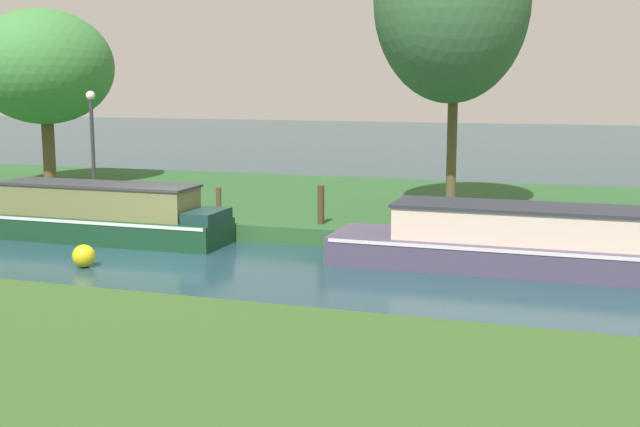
{
  "coord_description": "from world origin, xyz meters",
  "views": [
    {
      "loc": [
        8.4,
        -14.75,
        3.62
      ],
      "look_at": [
        3.1,
        1.2,
        0.9
      ],
      "focal_mm": 45.28,
      "sensor_mm": 36.0,
      "label": 1
    }
  ],
  "objects": [
    {
      "name": "channel_buoy",
      "position": [
        -1.01,
        -1.35,
        0.23
      ],
      "size": [
        0.46,
        0.46,
        0.46
      ],
      "primitive_type": "sphere",
      "color": "yellow",
      "rests_on": "ground_plane"
    },
    {
      "name": "willow_tree_centre",
      "position": [
        5.13,
        5.12,
        5.56
      ],
      "size": [
        3.74,
        4.28,
        7.62
      ],
      "color": "brown",
      "rests_on": "riverbank_far"
    },
    {
      "name": "lamp_post",
      "position": [
        -4.12,
        3.71,
        2.29
      ],
      "size": [
        0.24,
        0.24,
        3.02
      ],
      "color": "#333338",
      "rests_on": "riverbank_far"
    },
    {
      "name": "willow_tree_left",
      "position": [
        -8.03,
        7.03,
        4.12
      ],
      "size": [
        4.25,
        4.62,
        5.54
      ],
      "color": "brown",
      "rests_on": "riverbank_far"
    },
    {
      "name": "ground_plane",
      "position": [
        0.0,
        0.0,
        0.0
      ],
      "size": [
        120.0,
        120.0,
        0.0
      ],
      "primitive_type": "plane",
      "color": "#1F404C"
    },
    {
      "name": "riverbank_far",
      "position": [
        0.0,
        7.0,
        0.2
      ],
      "size": [
        72.0,
        10.0,
        0.4
      ],
      "primitive_type": "cube",
      "color": "#2C5A2C",
      "rests_on": "ground_plane"
    },
    {
      "name": "slate_narrowboat",
      "position": [
        8.56,
        1.2,
        0.55
      ],
      "size": [
        9.94,
        1.9,
        1.27
      ],
      "color": "#4B425C",
      "rests_on": "ground_plane"
    },
    {
      "name": "mooring_post_near",
      "position": [
        2.62,
        2.71,
        0.85
      ],
      "size": [
        0.16,
        0.16,
        0.9
      ],
      "primitive_type": "cylinder",
      "color": "#443322",
      "rests_on": "riverbank_far"
    },
    {
      "name": "forest_barge",
      "position": [
        -2.22,
        1.2,
        0.58
      ],
      "size": [
        6.09,
        1.53,
        1.33
      ],
      "color": "#174026",
      "rests_on": "ground_plane"
    },
    {
      "name": "mooring_post_far",
      "position": [
        0.02,
        2.71,
        0.78
      ],
      "size": [
        0.13,
        0.13,
        0.75
      ],
      "primitive_type": "cylinder",
      "color": "brown",
      "rests_on": "riverbank_far"
    }
  ]
}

